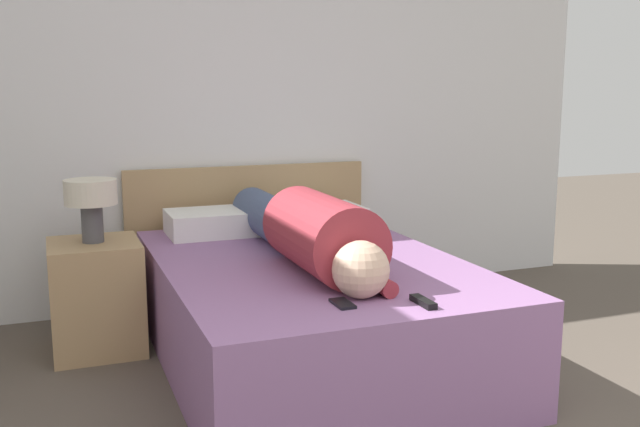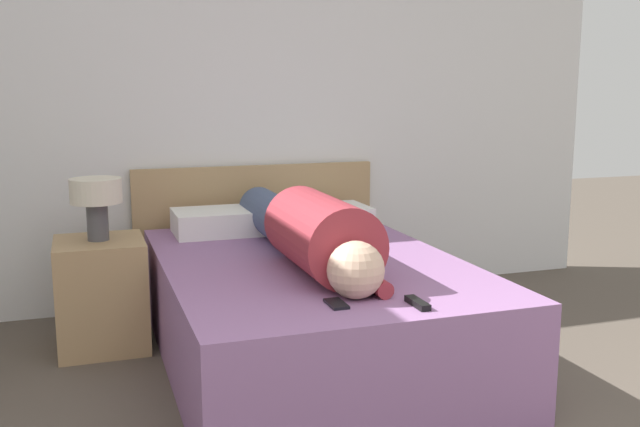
{
  "view_description": "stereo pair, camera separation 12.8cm",
  "coord_description": "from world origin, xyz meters",
  "px_view_note": "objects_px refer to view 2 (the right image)",
  "views": [
    {
      "loc": [
        -1.01,
        -0.63,
        1.33
      ],
      "look_at": [
        0.14,
        2.35,
        0.76
      ],
      "focal_mm": 40.0,
      "sensor_mm": 36.0,
      "label": 1
    },
    {
      "loc": [
        -0.89,
        -0.68,
        1.33
      ],
      "look_at": [
        0.14,
        2.35,
        0.76
      ],
      "focal_mm": 40.0,
      "sensor_mm": 36.0,
      "label": 2
    }
  ],
  "objects_px": {
    "pillow_near_headboard": "(224,221)",
    "table_lamp": "(96,197)",
    "bed": "(310,310)",
    "pillow_second": "(323,217)",
    "cell_phone": "(336,304)",
    "nightstand": "(102,294)",
    "person_lying": "(308,231)",
    "tv_remote": "(417,303)"
  },
  "relations": [
    {
      "from": "bed",
      "to": "table_lamp",
      "type": "relative_size",
      "value": 6.29
    },
    {
      "from": "pillow_second",
      "to": "cell_phone",
      "type": "xyz_separation_m",
      "value": [
        -0.46,
        -1.49,
        -0.05
      ]
    },
    {
      "from": "bed",
      "to": "person_lying",
      "type": "xyz_separation_m",
      "value": [
        -0.03,
        -0.05,
        0.4
      ]
    },
    {
      "from": "bed",
      "to": "table_lamp",
      "type": "bearing_deg",
      "value": 151.23
    },
    {
      "from": "tv_remote",
      "to": "pillow_near_headboard",
      "type": "bearing_deg",
      "value": 104.96
    },
    {
      "from": "nightstand",
      "to": "person_lying",
      "type": "bearing_deg",
      "value": -31.77
    },
    {
      "from": "table_lamp",
      "to": "person_lying",
      "type": "height_order",
      "value": "table_lamp"
    },
    {
      "from": "person_lying",
      "to": "tv_remote",
      "type": "distance_m",
      "value": 0.82
    },
    {
      "from": "table_lamp",
      "to": "person_lying",
      "type": "bearing_deg",
      "value": -31.77
    },
    {
      "from": "cell_phone",
      "to": "nightstand",
      "type": "bearing_deg",
      "value": 123.33
    },
    {
      "from": "pillow_near_headboard",
      "to": "table_lamp",
      "type": "bearing_deg",
      "value": -161.15
    },
    {
      "from": "bed",
      "to": "pillow_second",
      "type": "height_order",
      "value": "pillow_second"
    },
    {
      "from": "pillow_near_headboard",
      "to": "cell_phone",
      "type": "height_order",
      "value": "pillow_near_headboard"
    },
    {
      "from": "tv_remote",
      "to": "cell_phone",
      "type": "relative_size",
      "value": 1.15
    },
    {
      "from": "table_lamp",
      "to": "tv_remote",
      "type": "relative_size",
      "value": 2.1
    },
    {
      "from": "person_lying",
      "to": "cell_phone",
      "type": "distance_m",
      "value": 0.7
    },
    {
      "from": "table_lamp",
      "to": "cell_phone",
      "type": "xyz_separation_m",
      "value": [
        0.82,
        -1.25,
        -0.27
      ]
    },
    {
      "from": "bed",
      "to": "cell_phone",
      "type": "relative_size",
      "value": 15.26
    },
    {
      "from": "bed",
      "to": "cell_phone",
      "type": "height_order",
      "value": "cell_phone"
    },
    {
      "from": "person_lying",
      "to": "cell_phone",
      "type": "relative_size",
      "value": 13.02
    },
    {
      "from": "pillow_second",
      "to": "cell_phone",
      "type": "bearing_deg",
      "value": -107.13
    },
    {
      "from": "pillow_near_headboard",
      "to": "tv_remote",
      "type": "height_order",
      "value": "pillow_near_headboard"
    },
    {
      "from": "nightstand",
      "to": "tv_remote",
      "type": "distance_m",
      "value": 1.77
    },
    {
      "from": "table_lamp",
      "to": "pillow_second",
      "type": "xyz_separation_m",
      "value": [
        1.28,
        0.23,
        -0.21
      ]
    },
    {
      "from": "nightstand",
      "to": "table_lamp",
      "type": "relative_size",
      "value": 1.79
    },
    {
      "from": "tv_remote",
      "to": "cell_phone",
      "type": "bearing_deg",
      "value": 159.6
    },
    {
      "from": "nightstand",
      "to": "pillow_second",
      "type": "distance_m",
      "value": 1.34
    },
    {
      "from": "bed",
      "to": "pillow_near_headboard",
      "type": "relative_size",
      "value": 3.56
    },
    {
      "from": "bed",
      "to": "tv_remote",
      "type": "bearing_deg",
      "value": -79.37
    },
    {
      "from": "table_lamp",
      "to": "pillow_near_headboard",
      "type": "xyz_separation_m",
      "value": [
        0.69,
        0.23,
        -0.21
      ]
    },
    {
      "from": "bed",
      "to": "table_lamp",
      "type": "distance_m",
      "value": 1.21
    },
    {
      "from": "pillow_second",
      "to": "tv_remote",
      "type": "distance_m",
      "value": 1.61
    },
    {
      "from": "bed",
      "to": "table_lamp",
      "type": "xyz_separation_m",
      "value": [
        -0.96,
        0.53,
        0.53
      ]
    },
    {
      "from": "person_lying",
      "to": "tv_remote",
      "type": "height_order",
      "value": "person_lying"
    },
    {
      "from": "nightstand",
      "to": "pillow_second",
      "type": "height_order",
      "value": "pillow_second"
    },
    {
      "from": "pillow_near_headboard",
      "to": "tv_remote",
      "type": "distance_m",
      "value": 1.65
    },
    {
      "from": "pillow_near_headboard",
      "to": "bed",
      "type": "bearing_deg",
      "value": -70.45
    },
    {
      "from": "pillow_near_headboard",
      "to": "cell_phone",
      "type": "xyz_separation_m",
      "value": [
        0.14,
        -1.49,
        -0.06
      ]
    },
    {
      "from": "nightstand",
      "to": "pillow_second",
      "type": "relative_size",
      "value": 1.07
    },
    {
      "from": "bed",
      "to": "pillow_second",
      "type": "xyz_separation_m",
      "value": [
        0.33,
        0.76,
        0.32
      ]
    },
    {
      "from": "bed",
      "to": "nightstand",
      "type": "bearing_deg",
      "value": 151.23
    },
    {
      "from": "pillow_near_headboard",
      "to": "pillow_second",
      "type": "distance_m",
      "value": 0.6
    }
  ]
}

